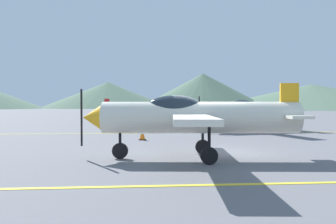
% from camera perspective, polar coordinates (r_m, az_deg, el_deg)
% --- Properties ---
extents(ground_plane, '(400.00, 400.00, 0.00)m').
position_cam_1_polar(ground_plane, '(12.18, 6.43, -7.15)').
color(ground_plane, slate).
extents(apron_line_near, '(80.00, 0.16, 0.01)m').
position_cam_1_polar(apron_line_near, '(7.77, 13.14, -12.00)').
color(apron_line_near, yellow).
rests_on(apron_line_near, ground_plane).
extents(apron_line_far, '(80.00, 0.16, 0.01)m').
position_cam_1_polar(apron_line_far, '(20.78, 1.78, -3.62)').
color(apron_line_far, yellow).
rests_on(apron_line_far, ground_plane).
extents(airplane_near, '(7.23, 8.31, 2.48)m').
position_cam_1_polar(airplane_near, '(10.88, 4.06, -0.75)').
color(airplane_near, silver).
rests_on(airplane_near, ground_plane).
extents(airplane_mid, '(7.27, 8.26, 2.48)m').
position_cam_1_polar(airplane_mid, '(22.55, 13.81, 0.27)').
color(airplane_mid, white).
rests_on(airplane_mid, ground_plane).
extents(airplane_far, '(7.26, 8.30, 2.48)m').
position_cam_1_polar(airplane_far, '(32.93, 5.95, 0.62)').
color(airplane_far, silver).
rests_on(airplane_far, ground_plane).
extents(airplane_back, '(7.27, 8.26, 2.48)m').
position_cam_1_polar(airplane_back, '(41.29, -6.07, 0.75)').
color(airplane_back, silver).
rests_on(airplane_back, ground_plane).
extents(car_sedan, '(2.14, 4.36, 1.62)m').
position_cam_1_polar(car_sedan, '(46.97, 15.40, 0.10)').
color(car_sedan, white).
rests_on(car_sedan, ground_plane).
extents(traffic_cone_front, '(0.36, 0.36, 0.59)m').
position_cam_1_polar(traffic_cone_front, '(16.77, -4.43, -3.83)').
color(traffic_cone_front, black).
rests_on(traffic_cone_front, ground_plane).
extents(hill_centerleft, '(64.70, 64.70, 12.94)m').
position_cam_1_polar(hill_centerleft, '(167.95, -10.29, 2.88)').
color(hill_centerleft, '#4C6651').
rests_on(hill_centerleft, ground_plane).
extents(hill_centerright, '(51.44, 51.44, 13.79)m').
position_cam_1_polar(hill_centerright, '(128.99, 6.01, 3.56)').
color(hill_centerright, '#4C6651').
rests_on(hill_centerright, ground_plane).
extents(hill_right, '(89.41, 89.41, 9.90)m').
position_cam_1_polar(hill_right, '(144.89, 23.37, 2.44)').
color(hill_right, '#4C6651').
rests_on(hill_right, ground_plane).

